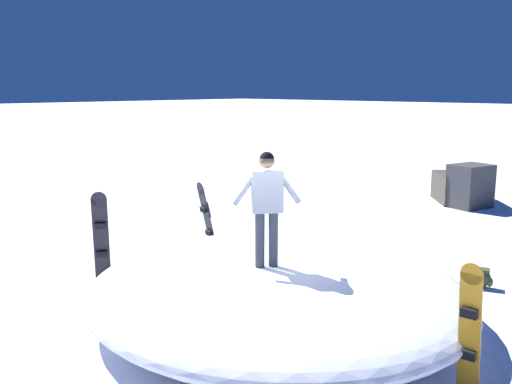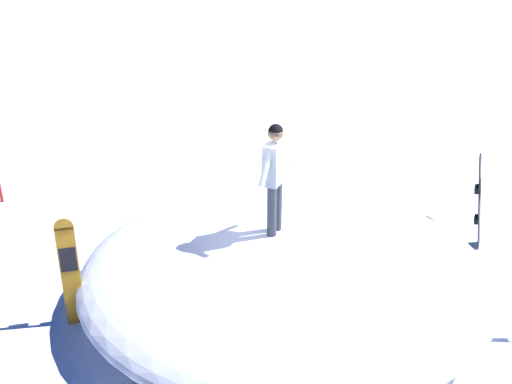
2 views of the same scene
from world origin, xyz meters
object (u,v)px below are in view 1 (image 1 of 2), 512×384
(snowboard_secondary_upright, at_px, (469,326))
(snowboard_tertiary_upright, at_px, (207,217))
(backpack_far, at_px, (480,278))
(snowboard_primary_upright, at_px, (101,234))
(snowboarder_standing, at_px, (267,199))
(backpack_near, at_px, (427,286))

(snowboard_secondary_upright, height_order, snowboard_tertiary_upright, snowboard_secondary_upright)
(backpack_far, bearing_deg, snowboard_primary_upright, 39.98)
(snowboarder_standing, distance_m, snowboard_secondary_upright, 3.18)
(snowboard_secondary_upright, height_order, backpack_near, snowboard_secondary_upright)
(snowboarder_standing, bearing_deg, snowboard_tertiary_upright, -28.79)
(snowboard_tertiary_upright, distance_m, backpack_far, 5.55)
(snowboard_primary_upright, bearing_deg, snowboard_secondary_upright, -173.18)
(snowboard_primary_upright, height_order, backpack_near, snowboard_primary_upright)
(snowboard_primary_upright, height_order, backpack_far, snowboard_primary_upright)
(backpack_far, bearing_deg, snowboarder_standing, 67.46)
(backpack_near, distance_m, backpack_far, 1.16)
(snowboard_primary_upright, relative_size, snowboard_tertiary_upright, 1.07)
(snowboarder_standing, relative_size, snowboard_tertiary_upright, 1.07)
(snowboarder_standing, xyz_separation_m, snowboard_primary_upright, (3.68, 0.53, -1.10))
(snowboard_secondary_upright, relative_size, snowboard_tertiary_upright, 1.01)
(snowboarder_standing, relative_size, snowboard_primary_upright, 1.00)
(snowboard_primary_upright, distance_m, snowboard_tertiary_upright, 2.47)
(snowboarder_standing, height_order, snowboard_secondary_upright, snowboarder_standing)
(snowboard_primary_upright, bearing_deg, snowboard_tertiary_upright, -93.93)
(snowboard_secondary_upright, bearing_deg, backpack_far, -70.03)
(backpack_near, bearing_deg, backpack_far, -115.46)
(snowboarder_standing, distance_m, snowboard_primary_upright, 3.88)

